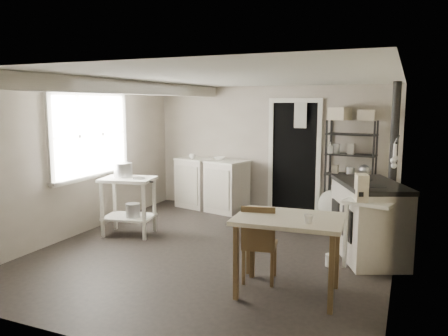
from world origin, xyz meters
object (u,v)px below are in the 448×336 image
at_px(stove, 369,224).
at_px(chair, 260,239).
at_px(base_cabinets, 212,185).
at_px(flour_sack, 331,207).
at_px(work_table, 288,259).
at_px(stockpot, 123,173).
at_px(shelf_rack, 350,166).
at_px(prep_table, 129,209).

distance_m(stove, chair, 1.66).
bearing_deg(base_cabinets, flour_sack, 13.52).
height_order(work_table, flour_sack, work_table).
distance_m(base_cabinets, chair, 3.47).
bearing_deg(stockpot, shelf_rack, 33.63).
height_order(prep_table, work_table, prep_table).
bearing_deg(stove, work_table, -137.47).
distance_m(prep_table, stockpot, 0.56).
distance_m(stockpot, chair, 2.72).
xyz_separation_m(prep_table, stockpot, (-0.12, 0.06, 0.54)).
distance_m(stove, work_table, 1.65).
bearing_deg(work_table, prep_table, 158.18).
height_order(prep_table, stockpot, stockpot).
bearing_deg(flour_sack, chair, -96.21).
relative_size(stove, work_table, 1.15).
relative_size(stockpot, shelf_rack, 0.17).
bearing_deg(flour_sack, base_cabinets, -179.88).
bearing_deg(prep_table, chair, -20.33).
distance_m(stockpot, flour_sack, 3.50).
height_order(prep_table, stove, stove).
bearing_deg(base_cabinets, stockpot, -93.55).
bearing_deg(flour_sack, work_table, -88.71).
bearing_deg(base_cabinets, work_table, -40.02).
bearing_deg(stockpot, base_cabinets, 73.05).
bearing_deg(stockpot, work_table, -21.97).
distance_m(stockpot, stove, 3.62).
xyz_separation_m(shelf_rack, stove, (0.46, -1.73, -0.51)).
height_order(stove, chair, stove).
xyz_separation_m(stockpot, work_table, (2.90, -1.17, -0.56)).
distance_m(base_cabinets, stove, 3.38).
relative_size(stove, flour_sack, 2.36).
xyz_separation_m(prep_table, flour_sack, (2.70, 2.00, -0.16)).
distance_m(prep_table, stove, 3.47).
bearing_deg(flour_sack, stove, -65.28).
relative_size(prep_table, flour_sack, 1.65).
xyz_separation_m(prep_table, chair, (2.39, -0.89, 0.08)).
bearing_deg(stove, flour_sack, 91.20).
bearing_deg(chair, prep_table, 148.66).
height_order(base_cabinets, chair, base_cabinets).
relative_size(stockpot, flour_sack, 0.56).
xyz_separation_m(stockpot, chair, (2.51, -0.94, -0.45)).
xyz_separation_m(stove, chair, (-1.05, -1.28, 0.04)).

